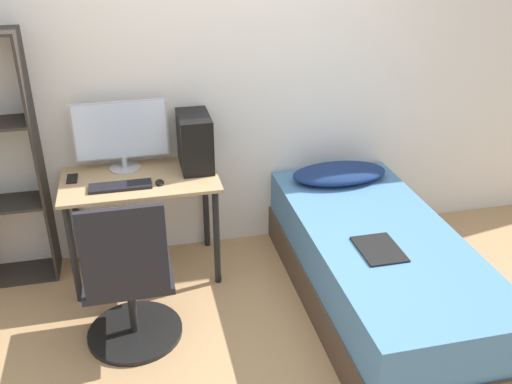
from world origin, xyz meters
The scene contains 12 objects.
ground_plane centered at (0.00, 0.00, 0.00)m, with size 14.00×14.00×0.00m, color tan.
wall_back centered at (0.00, 1.50, 1.25)m, with size 8.00×0.05×2.50m.
desk centered at (-0.54, 1.18, 0.62)m, with size 1.03×0.59×0.73m.
office_chair centered at (-0.67, 0.44, 0.38)m, with size 0.57×0.57×1.00m.
bed centered at (0.88, 0.46, 0.27)m, with size 0.92×2.03×0.55m.
pillow centered at (0.88, 1.21, 0.60)m, with size 0.70×0.36×0.11m.
magazine centered at (0.77, 0.27, 0.55)m, with size 0.24×0.32×0.01m.
monitor centered at (-0.63, 1.35, 0.99)m, with size 0.62×0.21×0.47m.
keyboard centered at (-0.67, 1.06, 0.74)m, with size 0.40×0.13×0.02m.
pc_tower centered at (-0.16, 1.27, 0.92)m, with size 0.21×0.36×0.37m.
mouse centered at (-0.42, 1.06, 0.74)m, with size 0.06×0.09×0.02m.
phone centered at (-0.98, 1.25, 0.74)m, with size 0.07×0.14×0.01m.
Camera 1 is at (-0.56, -2.31, 2.35)m, focal length 40.00 mm.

